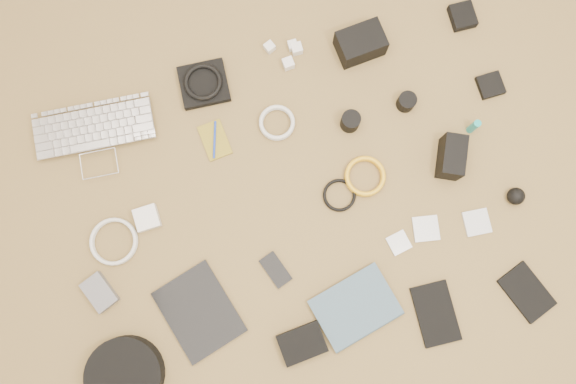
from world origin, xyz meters
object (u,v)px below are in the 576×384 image
object	(u,v)px
phone	(276,270)
paperback	(371,334)
headphone_case	(125,375)
laptop	(97,144)
dslr_camera	(360,44)
tablet	(199,312)

from	to	relation	value
phone	paperback	world-z (taller)	paperback
headphone_case	paperback	bearing A→B (deg)	-6.52
phone	paperback	xyz separation A→B (m)	(0.22, -0.26, 0.01)
phone	headphone_case	size ratio (longest dim) A/B	0.47
phone	paperback	bearing A→B (deg)	-68.98
laptop	dslr_camera	world-z (taller)	dslr_camera
laptop	phone	distance (m)	0.69
tablet	paperback	xyz separation A→B (m)	(0.48, -0.20, 0.01)
tablet	paperback	size ratio (longest dim) A/B	1.05
laptop	headphone_case	xyz separation A→B (m)	(-0.07, -0.70, 0.02)
tablet	phone	distance (m)	0.26
dslr_camera	tablet	size ratio (longest dim) A/B	0.58
dslr_camera	laptop	bearing A→B (deg)	179.95
headphone_case	tablet	bearing A→B (deg)	25.01
tablet	paperback	bearing A→B (deg)	-39.20
phone	headphone_case	distance (m)	0.54
dslr_camera	phone	world-z (taller)	dslr_camera
tablet	laptop	bearing A→B (deg)	90.40
tablet	phone	bearing A→B (deg)	-3.59
phone	paperback	distance (m)	0.34
dslr_camera	phone	bearing A→B (deg)	-131.72
laptop	phone	bearing A→B (deg)	-46.44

